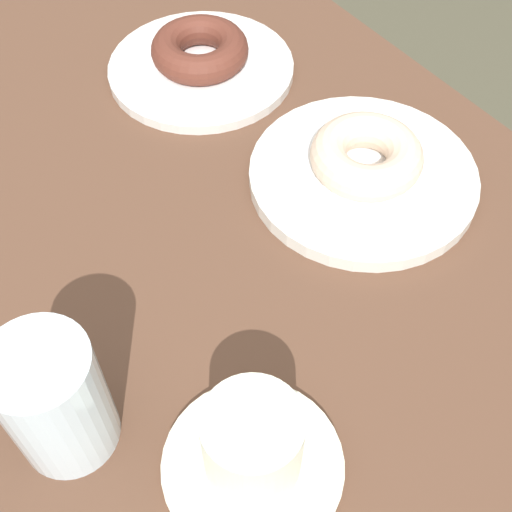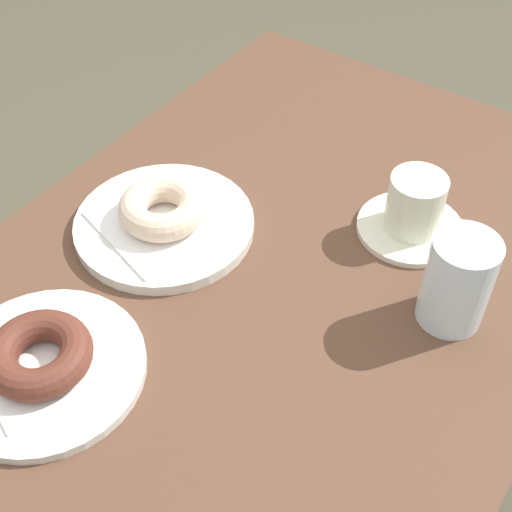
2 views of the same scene
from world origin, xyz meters
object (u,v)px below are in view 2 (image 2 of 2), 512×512
object	(u,v)px
plate_sugar_ring	(164,225)
water_glass	(458,282)
plate_chocolate_ring	(44,369)
coffee_cup	(414,210)
donut_chocolate_ring	(39,354)
donut_sugar_ring	(162,208)

from	to	relation	value
plate_sugar_ring	water_glass	bearing A→B (deg)	101.68
plate_chocolate_ring	coffee_cup	bearing A→B (deg)	152.23
donut_chocolate_ring	coffee_cup	xyz separation A→B (m)	(-0.42, 0.22, 0.00)
donut_sugar_ring	coffee_cup	size ratio (longest dim) A/B	0.81
donut_sugar_ring	coffee_cup	xyz separation A→B (m)	(-0.18, 0.26, -0.00)
donut_chocolate_ring	coffee_cup	bearing A→B (deg)	152.23
donut_sugar_ring	coffee_cup	world-z (taller)	coffee_cup
donut_chocolate_ring	coffee_cup	distance (m)	0.48
plate_chocolate_ring	water_glass	bearing A→B (deg)	134.81
donut_chocolate_ring	plate_sugar_ring	bearing A→B (deg)	-171.07
plate_chocolate_ring	coffee_cup	xyz separation A→B (m)	(-0.42, 0.22, 0.03)
donut_sugar_ring	water_glass	distance (m)	0.37
donut_chocolate_ring	donut_sugar_ring	bearing A→B (deg)	-171.07
donut_sugar_ring	water_glass	world-z (taller)	water_glass
plate_sugar_ring	coffee_cup	xyz separation A→B (m)	(-0.18, 0.26, 0.03)
coffee_cup	donut_sugar_ring	bearing A→B (deg)	-55.74
coffee_cup	donut_chocolate_ring	bearing A→B (deg)	-27.77
donut_sugar_ring	donut_chocolate_ring	bearing A→B (deg)	8.93
plate_chocolate_ring	coffee_cup	distance (m)	0.48
donut_chocolate_ring	plate_sugar_ring	world-z (taller)	donut_chocolate_ring
donut_chocolate_ring	donut_sugar_ring	distance (m)	0.25
plate_sugar_ring	plate_chocolate_ring	bearing A→B (deg)	8.93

